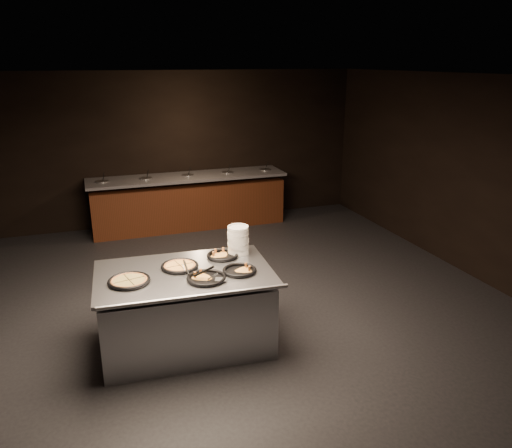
% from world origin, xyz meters
% --- Properties ---
extents(room, '(7.02, 8.02, 2.92)m').
position_xyz_m(room, '(0.00, 0.00, 1.45)').
color(room, black).
rests_on(room, ground).
extents(salad_bar, '(3.70, 0.83, 1.18)m').
position_xyz_m(salad_bar, '(0.00, 3.56, 0.44)').
color(salad_bar, '#502212').
rests_on(salad_bar, ground).
extents(serving_counter, '(1.95, 1.32, 0.90)m').
position_xyz_m(serving_counter, '(-0.91, -0.61, 0.43)').
color(serving_counter, silver).
rests_on(serving_counter, ground).
extents(plate_stack, '(0.25, 0.25, 0.33)m').
position_xyz_m(plate_stack, '(-0.19, -0.28, 1.07)').
color(plate_stack, white).
rests_on(plate_stack, serving_counter).
extents(pan_veggie_whole, '(0.43, 0.43, 0.04)m').
position_xyz_m(pan_veggie_whole, '(-1.50, -0.70, 0.92)').
color(pan_veggie_whole, black).
rests_on(pan_veggie_whole, serving_counter).
extents(pan_cheese_whole, '(0.41, 0.41, 0.04)m').
position_xyz_m(pan_cheese_whole, '(-0.93, -0.49, 0.92)').
color(pan_cheese_whole, black).
rests_on(pan_cheese_whole, serving_counter).
extents(pan_cheese_slices_a, '(0.37, 0.37, 0.04)m').
position_xyz_m(pan_cheese_slices_a, '(-0.40, -0.33, 0.92)').
color(pan_cheese_slices_a, black).
rests_on(pan_cheese_slices_a, serving_counter).
extents(pan_cheese_slices_b, '(0.41, 0.41, 0.04)m').
position_xyz_m(pan_cheese_slices_b, '(-0.73, -0.89, 0.92)').
color(pan_cheese_slices_b, black).
rests_on(pan_cheese_slices_b, serving_counter).
extents(pan_veggie_slices, '(0.37, 0.37, 0.04)m').
position_xyz_m(pan_veggie_slices, '(-0.35, -0.81, 0.92)').
color(pan_veggie_slices, black).
rests_on(pan_veggie_slices, serving_counter).
extents(server_left, '(0.09, 0.30, 0.14)m').
position_xyz_m(server_left, '(-0.91, -0.67, 0.97)').
color(server_left, silver).
rests_on(server_left, serving_counter).
extents(server_right, '(0.34, 0.18, 0.17)m').
position_xyz_m(server_right, '(-0.72, -0.93, 0.98)').
color(server_right, silver).
rests_on(server_right, serving_counter).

